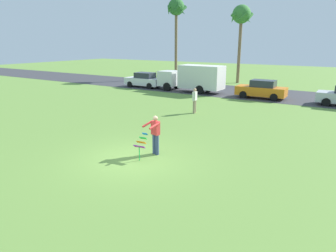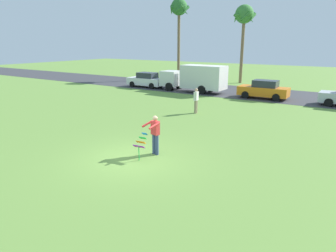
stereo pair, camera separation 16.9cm
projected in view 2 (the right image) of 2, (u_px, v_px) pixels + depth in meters
ground_plane at (133, 159)px, 12.90m from camera, size 120.00×120.00×0.00m
road_strip at (267, 94)px, 28.85m from camera, size 120.00×8.00×0.01m
person_kite_flyer at (155, 133)px, 13.17m from camera, size 0.64×0.73×1.73m
kite_held at (141, 143)px, 12.67m from camera, size 0.53×0.67×1.08m
parked_car_white at (147, 80)px, 33.26m from camera, size 4.22×1.86×1.60m
parked_truck_white_box at (196, 78)px, 29.88m from camera, size 6.74×2.21×2.62m
parked_car_orange at (264, 90)px, 26.53m from camera, size 4.24×1.91×1.60m
palm_tree_left_near at (179, 11)px, 39.32m from camera, size 2.58×2.71×10.17m
palm_tree_right_near at (244, 18)px, 35.06m from camera, size 2.58×2.71×8.91m
person_walker_near at (196, 100)px, 20.97m from camera, size 0.25×0.57×1.73m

